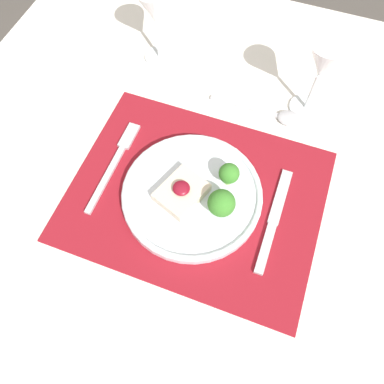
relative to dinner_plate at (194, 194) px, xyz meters
The scene contains 9 objects.
ground_plane 0.76m from the dinner_plate, 78.87° to the left, with size 8.00×8.00×0.00m, color #4C4742.
dining_table 0.11m from the dinner_plate, 78.87° to the left, with size 1.16×1.23×0.74m.
placemat 0.02m from the dinner_plate, 78.87° to the left, with size 0.47×0.37×0.00m, color maroon.
dinner_plate is the anchor object (origin of this frame).
fork 0.17m from the dinner_plate, behind, with size 0.02×0.21×0.01m.
knife 0.15m from the dinner_plate, ahead, with size 0.02×0.21×0.01m.
spoon 0.26m from the dinner_plate, 68.08° to the left, with size 0.20×0.04×0.01m.
wine_glass_near 0.34m from the dinner_plate, 62.12° to the left, with size 0.08×0.08×0.17m.
wine_glass_far 0.39m from the dinner_plate, 122.26° to the left, with size 0.08×0.08×0.17m.
Camera 1 is at (0.10, -0.30, 1.38)m, focal length 35.00 mm.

